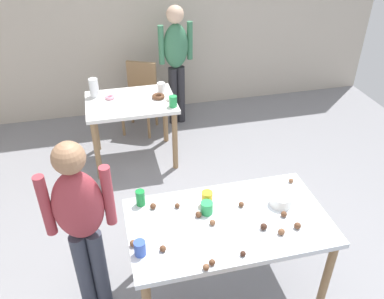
{
  "coord_description": "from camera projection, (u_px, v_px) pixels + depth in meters",
  "views": [
    {
      "loc": [
        -0.72,
        -1.99,
        2.68
      ],
      "look_at": [
        -0.09,
        0.62,
        0.9
      ],
      "focal_mm": 37.23,
      "sensor_mm": 36.0,
      "label": 1
    }
  ],
  "objects": [
    {
      "name": "cake_ball_5",
      "position": [
        281.0,
        232.0,
        2.63
      ],
      "size": [
        0.05,
        0.05,
        0.05
      ],
      "primitive_type": "sphere",
      "color": "brown",
      "rests_on": "dining_table_near"
    },
    {
      "name": "cup_far_1",
      "position": [
        161.0,
        88.0,
        4.44
      ],
      "size": [
        0.09,
        0.09,
        0.12
      ],
      "primitive_type": "cylinder",
      "color": "white",
      "rests_on": "dining_table_far"
    },
    {
      "name": "donut_far_2",
      "position": [
        171.0,
        99.0,
        4.3
      ],
      "size": [
        0.1,
        0.1,
        0.03
      ],
      "primitive_type": "torus",
      "color": "white",
      "rests_on": "dining_table_far"
    },
    {
      "name": "cake_ball_1",
      "position": [
        153.0,
        206.0,
        2.85
      ],
      "size": [
        0.04,
        0.04,
        0.04
      ],
      "primitive_type": "sphere",
      "color": "brown",
      "rests_on": "dining_table_near"
    },
    {
      "name": "cake_ball_7",
      "position": [
        291.0,
        181.0,
        3.1
      ],
      "size": [
        0.04,
        0.04,
        0.04
      ],
      "primitive_type": "sphere",
      "color": "brown",
      "rests_on": "dining_table_near"
    },
    {
      "name": "person_girl_near",
      "position": [
        82.0,
        221.0,
        2.57
      ],
      "size": [
        0.45,
        0.2,
        1.47
      ],
      "color": "#383D4C",
      "rests_on": "ground_plane"
    },
    {
      "name": "fork_near",
      "position": [
        257.0,
        240.0,
        2.6
      ],
      "size": [
        0.17,
        0.02,
        0.01
      ],
      "primitive_type": "cube",
      "color": "silver",
      "rests_on": "dining_table_near"
    },
    {
      "name": "cake_ball_14",
      "position": [
        206.0,
        267.0,
        2.39
      ],
      "size": [
        0.04,
        0.04,
        0.04
      ],
      "primitive_type": "sphere",
      "color": "brown",
      "rests_on": "dining_table_near"
    },
    {
      "name": "dining_table_near",
      "position": [
        228.0,
        230.0,
        2.81
      ],
      "size": [
        1.4,
        0.79,
        0.75
      ],
      "color": "silver",
      "rests_on": "ground_plane"
    },
    {
      "name": "cup_near_1",
      "position": [
        207.0,
        198.0,
        2.87
      ],
      "size": [
        0.08,
        0.08,
        0.11
      ],
      "primitive_type": "cylinder",
      "color": "yellow",
      "rests_on": "dining_table_near"
    },
    {
      "name": "donut_far_0",
      "position": [
        110.0,
        97.0,
        4.33
      ],
      "size": [
        0.11,
        0.11,
        0.03
      ],
      "primitive_type": "torus",
      "color": "pink",
      "rests_on": "dining_table_far"
    },
    {
      "name": "cake_ball_10",
      "position": [
        297.0,
        226.0,
        2.68
      ],
      "size": [
        0.05,
        0.05,
        0.05
      ],
      "primitive_type": "sphere",
      "color": "brown",
      "rests_on": "dining_table_near"
    },
    {
      "name": "cake_ball_2",
      "position": [
        212.0,
        262.0,
        2.42
      ],
      "size": [
        0.04,
        0.04,
        0.04
      ],
      "primitive_type": "sphere",
      "color": "brown",
      "rests_on": "dining_table_near"
    },
    {
      "name": "cake_ball_6",
      "position": [
        243.0,
        254.0,
        2.48
      ],
      "size": [
        0.04,
        0.04,
        0.04
      ],
      "primitive_type": "sphere",
      "color": "#3D2319",
      "rests_on": "dining_table_near"
    },
    {
      "name": "donut_far_1",
      "position": [
        158.0,
        96.0,
        4.34
      ],
      "size": [
        0.14,
        0.14,
        0.04
      ],
      "primitive_type": "torus",
      "color": "brown",
      "rests_on": "dining_table_far"
    },
    {
      "name": "cup_near_0",
      "position": [
        207.0,
        208.0,
        2.8
      ],
      "size": [
        0.09,
        0.09,
        0.09
      ],
      "primitive_type": "cylinder",
      "color": "green",
      "rests_on": "dining_table_near"
    },
    {
      "name": "cake_ball_11",
      "position": [
        177.0,
        206.0,
        2.85
      ],
      "size": [
        0.04,
        0.04,
        0.04
      ],
      "primitive_type": "sphere",
      "color": "brown",
      "rests_on": "dining_table_near"
    },
    {
      "name": "cake_ball_3",
      "position": [
        199.0,
        215.0,
        2.77
      ],
      "size": [
        0.05,
        0.05,
        0.05
      ],
      "primitive_type": "sphere",
      "color": "brown",
      "rests_on": "dining_table_near"
    },
    {
      "name": "cup_near_2",
      "position": [
        140.0,
        248.0,
        2.48
      ],
      "size": [
        0.07,
        0.07,
        0.1
      ],
      "primitive_type": "cylinder",
      "color": "#3351B2",
      "rests_on": "dining_table_near"
    },
    {
      "name": "pitcher_far",
      "position": [
        94.0,
        88.0,
        4.34
      ],
      "size": [
        0.1,
        0.1,
        0.2
      ],
      "primitive_type": "cylinder",
      "color": "white",
      "rests_on": "dining_table_far"
    },
    {
      "name": "cake_ball_0",
      "position": [
        241.0,
        204.0,
        2.86
      ],
      "size": [
        0.04,
        0.04,
        0.04
      ],
      "primitive_type": "sphere",
      "color": "brown",
      "rests_on": "dining_table_near"
    },
    {
      "name": "soda_can",
      "position": [
        140.0,
        198.0,
        2.86
      ],
      "size": [
        0.07,
        0.07,
        0.12
      ],
      "primitive_type": "cylinder",
      "color": "#198438",
      "rests_on": "dining_table_near"
    },
    {
      "name": "person_adult_far",
      "position": [
        176.0,
        56.0,
        4.93
      ],
      "size": [
        0.45,
        0.26,
        1.54
      ],
      "color": "#28282D",
      "rests_on": "ground_plane"
    },
    {
      "name": "mixing_bowl",
      "position": [
        281.0,
        200.0,
        2.88
      ],
      "size": [
        0.16,
        0.16,
        0.08
      ],
      "primitive_type": "cylinder",
      "color": "white",
      "rests_on": "dining_table_near"
    },
    {
      "name": "cake_ball_9",
      "position": [
        284.0,
        214.0,
        2.78
      ],
      "size": [
        0.04,
        0.04,
        0.04
      ],
      "primitive_type": "sphere",
      "color": "brown",
      "rests_on": "dining_table_near"
    },
    {
      "name": "cake_ball_12",
      "position": [
        213.0,
        223.0,
        2.71
      ],
      "size": [
        0.04,
        0.04,
        0.04
      ],
      "primitive_type": "sphere",
      "color": "brown",
      "rests_on": "dining_table_near"
    },
    {
      "name": "cake_ball_13",
      "position": [
        163.0,
        249.0,
        2.51
      ],
      "size": [
        0.04,
        0.04,
        0.04
      ],
      "primitive_type": "sphere",
      "color": "brown",
      "rests_on": "dining_table_near"
    },
    {
      "name": "dining_table_far",
      "position": [
        132.0,
        111.0,
        4.36
      ],
      "size": [
        0.96,
        0.71,
        0.75
      ],
      "color": "white",
      "rests_on": "ground_plane"
    },
    {
      "name": "wall_back",
      "position": [
        152.0,
        15.0,
        5.11
      ],
      "size": [
        6.4,
        0.1,
        2.6
      ],
      "primitive_type": "cube",
      "color": "#BCB2A3",
      "rests_on": "ground_plane"
    },
    {
      "name": "chair_far_table",
      "position": [
        140.0,
        93.0,
        5.04
      ],
      "size": [
        0.53,
        0.53,
        0.87
      ],
      "color": "olive",
      "rests_on": "ground_plane"
    },
    {
      "name": "cake_ball_4",
      "position": [
        133.0,
        243.0,
        2.55
      ],
      "size": [
        0.05,
        0.05,
        0.05
      ],
      "primitive_type": "sphere",
      "color": "brown",
      "rests_on": "dining_table_near"
    },
    {
      "name": "cup_far_0",
      "position": [
        173.0,
        101.0,
        4.15
      ],
      "size": [
        0.08,
        0.08,
        0.12
      ],
      "primitive_type": "cylinder",
      "color": "green",
      "rests_on": "dining_table_far"
    },
    {
      "name": "ground_plane",
      "position": [
        221.0,
        281.0,
        3.24
      ],
      "size": [
        6.4,
        6.4,
        0.0
      ],
      "primitive_type": "plane",
      "color": "gray"
    },
    {
      "name": "cake_ball_8",
      "position": [
        264.0,
        227.0,
        2.67
      ],
      "size": [
        0.05,
        0.05,
        0.05
      ],
      "primitive_type": "sphere",
      "color": "#3D2319",
      "rests_on": "dining_table_near"
    }
  ]
}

